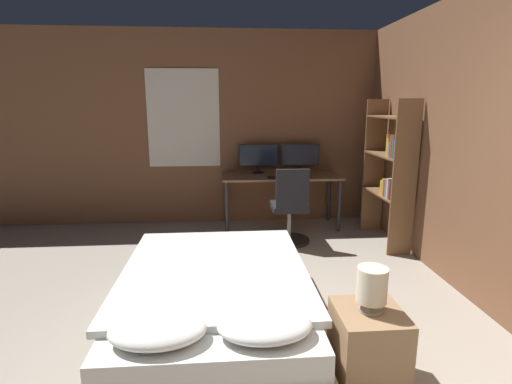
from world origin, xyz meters
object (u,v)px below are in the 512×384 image
object	(u,v)px
bed	(215,301)
nightstand	(368,347)
computer_mouse	(305,176)
office_chair	(290,213)
bedside_lamp	(372,286)
keyboard	(283,177)
bookshelf	(392,168)
monitor_left	(258,156)
monitor_right	(300,156)
desk	(281,181)

from	to	relation	value
bed	nightstand	distance (m)	1.17
computer_mouse	office_chair	bearing A→B (deg)	-120.45
nightstand	bedside_lamp	world-z (taller)	bedside_lamp
nightstand	keyboard	xyz separation A→B (m)	(-0.08, 3.03, 0.50)
computer_mouse	bookshelf	distance (m)	1.12
computer_mouse	bedside_lamp	bearing A→B (deg)	-94.04
nightstand	bedside_lamp	size ratio (longest dim) A/B	1.77
bedside_lamp	keyboard	size ratio (longest dim) A/B	0.68
keyboard	computer_mouse	world-z (taller)	computer_mouse
nightstand	bedside_lamp	xyz separation A→B (m)	(0.00, 0.00, 0.41)
bed	monitor_left	distance (m)	2.92
bedside_lamp	monitor_right	bearing A→B (deg)	86.40
monitor_left	bed	bearing A→B (deg)	-101.65
monitor_right	desk	bearing A→B (deg)	-144.48
nightstand	office_chair	world-z (taller)	office_chair
bedside_lamp	monitor_right	xyz separation A→B (m)	(0.22, 3.45, 0.32)
monitor_right	keyboard	distance (m)	0.57
computer_mouse	bookshelf	bearing A→B (deg)	-33.51
nightstand	monitor_right	world-z (taller)	monitor_right
keyboard	monitor_left	bearing A→B (deg)	125.23
monitor_right	nightstand	bearing A→B (deg)	-93.60
nightstand	bookshelf	bearing A→B (deg)	64.97
nightstand	bedside_lamp	bearing A→B (deg)	0.00
keyboard	bookshelf	size ratio (longest dim) A/B	0.23
monitor_right	office_chair	bearing A→B (deg)	-107.47
bed	bookshelf	xyz separation A→B (m)	(2.08, 1.74, 0.73)
nightstand	office_chair	size ratio (longest dim) A/B	0.51
desk	computer_mouse	distance (m)	0.38
monitor_left	bookshelf	size ratio (longest dim) A/B	0.31
desk	bookshelf	bearing A→B (deg)	-33.98
office_chair	bookshelf	distance (m)	1.33
monitor_right	computer_mouse	world-z (taller)	monitor_right
computer_mouse	office_chair	distance (m)	0.66
monitor_right	computer_mouse	bearing A→B (deg)	-90.46
bookshelf	bed	bearing A→B (deg)	-140.17
nightstand	keyboard	world-z (taller)	keyboard
computer_mouse	bookshelf	size ratio (longest dim) A/B	0.04
nightstand	bedside_lamp	distance (m)	0.41
bed	nightstand	size ratio (longest dim) A/B	4.19
desk	bedside_lamp	bearing A→B (deg)	-88.56
monitor_right	office_chair	size ratio (longest dim) A/B	0.57
bed	bookshelf	size ratio (longest dim) A/B	1.17
nightstand	computer_mouse	xyz separation A→B (m)	(0.21, 3.03, 0.51)
office_chair	bed	bearing A→B (deg)	-115.36
monitor_right	bookshelf	bearing A→B (deg)	-48.44
keyboard	office_chair	bearing A→B (deg)	-88.04
keyboard	computer_mouse	bearing A→B (deg)	0.00
computer_mouse	office_chair	xyz separation A→B (m)	(-0.28, -0.47, -0.37)
monitor_right	bed	bearing A→B (deg)	-112.89
monitor_right	bedside_lamp	bearing A→B (deg)	-93.60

